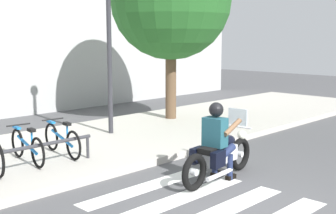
{
  "coord_description": "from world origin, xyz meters",
  "views": [
    {
      "loc": [
        -5.55,
        -3.86,
        2.56
      ],
      "look_at": [
        1.33,
        2.91,
        1.06
      ],
      "focal_mm": 47.52,
      "sensor_mm": 36.0,
      "label": 1
    }
  ],
  "objects_px": {
    "bicycle_3": "(27,146)",
    "bicycle_4": "(62,139)",
    "motorcycle": "(219,155)",
    "rider": "(217,136)",
    "bike_rack": "(1,154)",
    "street_lamp": "(109,27)"
  },
  "relations": [
    {
      "from": "rider",
      "to": "bicycle_4",
      "type": "distance_m",
      "value": 3.32
    },
    {
      "from": "bicycle_4",
      "to": "rider",
      "type": "bearing_deg",
      "value": -66.74
    },
    {
      "from": "bicycle_4",
      "to": "bike_rack",
      "type": "bearing_deg",
      "value": -160.41
    },
    {
      "from": "bicycle_4",
      "to": "motorcycle",
      "type": "bearing_deg",
      "value": -65.49
    },
    {
      "from": "rider",
      "to": "bicycle_4",
      "type": "bearing_deg",
      "value": 113.26
    },
    {
      "from": "rider",
      "to": "street_lamp",
      "type": "height_order",
      "value": "street_lamp"
    },
    {
      "from": "rider",
      "to": "bicycle_3",
      "type": "relative_size",
      "value": 0.91
    },
    {
      "from": "bike_rack",
      "to": "bicycle_4",
      "type": "bearing_deg",
      "value": 19.59
    },
    {
      "from": "bicycle_4",
      "to": "street_lamp",
      "type": "relative_size",
      "value": 0.34
    },
    {
      "from": "bicycle_4",
      "to": "street_lamp",
      "type": "height_order",
      "value": "street_lamp"
    },
    {
      "from": "bike_rack",
      "to": "street_lamp",
      "type": "bearing_deg",
      "value": 23.38
    },
    {
      "from": "bike_rack",
      "to": "motorcycle",
      "type": "bearing_deg",
      "value": -40.11
    },
    {
      "from": "street_lamp",
      "to": "motorcycle",
      "type": "bearing_deg",
      "value": -99.7
    },
    {
      "from": "rider",
      "to": "bicycle_3",
      "type": "height_order",
      "value": "rider"
    },
    {
      "from": "bicycle_3",
      "to": "bicycle_4",
      "type": "distance_m",
      "value": 0.78
    },
    {
      "from": "bicycle_3",
      "to": "street_lamp",
      "type": "distance_m",
      "value": 3.84
    },
    {
      "from": "bicycle_3",
      "to": "motorcycle",
      "type": "bearing_deg",
      "value": -54.52
    },
    {
      "from": "bicycle_3",
      "to": "bicycle_4",
      "type": "xyz_separation_m",
      "value": [
        0.78,
        -0.0,
        0.0
      ]
    },
    {
      "from": "bicycle_3",
      "to": "bike_rack",
      "type": "bearing_deg",
      "value": -144.56
    },
    {
      "from": "bicycle_3",
      "to": "bike_rack",
      "type": "relative_size",
      "value": 0.43
    },
    {
      "from": "motorcycle",
      "to": "bike_rack",
      "type": "bearing_deg",
      "value": 139.89
    },
    {
      "from": "bicycle_3",
      "to": "bike_rack",
      "type": "height_order",
      "value": "bicycle_3"
    }
  ]
}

